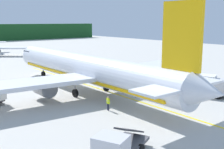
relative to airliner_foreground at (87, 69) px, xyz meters
name	(u,v)px	position (x,y,z in m)	size (l,w,h in m)	color
airliner_foreground	(87,69)	(0.00, 0.00, 0.00)	(34.69, 41.63, 11.90)	silver
service_truck_fuel	(117,148)	(-9.56, -18.28, -2.20)	(6.15, 4.33, 2.54)	silver
service_truck_baggage	(205,84)	(11.76, -11.12, -1.81)	(4.31, 6.49, 2.86)	silver
cargo_container_near	(158,93)	(4.96, -8.89, -2.45)	(1.77, 1.77, 2.00)	#333338
crew_marshaller	(136,90)	(3.73, -6.07, -2.38)	(0.42, 0.56, 1.70)	#191E33
crew_loader_left	(108,102)	(-2.63, -8.23, -2.42)	(0.30, 0.62, 1.65)	#191E33
apron_guide_line	(122,96)	(2.68, -4.43, -3.39)	(0.30, 60.00, 0.01)	yellow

